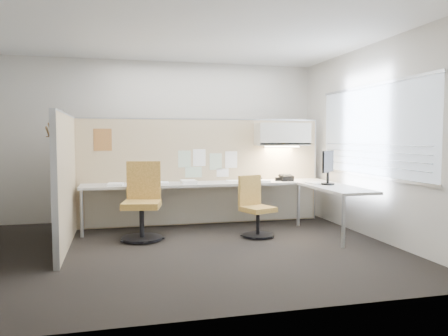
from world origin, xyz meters
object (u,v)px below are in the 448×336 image
object	(u,v)px
chair_left	(142,204)
phone	(286,178)
monitor	(328,165)
desk	(231,191)
chair_right	(255,209)

from	to	relation	value
chair_left	phone	distance (m)	2.47
chair_left	monitor	bearing A→B (deg)	7.59
chair_left	monitor	xyz separation A→B (m)	(2.79, -0.19, 0.52)
chair_left	monitor	world-z (taller)	monitor
desk	phone	distance (m)	0.99
chair_left	desk	bearing A→B (deg)	28.78
chair_left	monitor	distance (m)	2.85
desk	phone	size ratio (longest dim) A/B	18.92
chair_left	monitor	size ratio (longest dim) A/B	2.10
desk	chair_left	world-z (taller)	chair_left
chair_right	phone	xyz separation A→B (m)	(0.78, 0.73, 0.37)
chair_right	chair_left	bearing A→B (deg)	151.65
monitor	phone	distance (m)	0.85
chair_right	phone	distance (m)	1.13
chair_left	chair_right	bearing A→B (deg)	4.20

